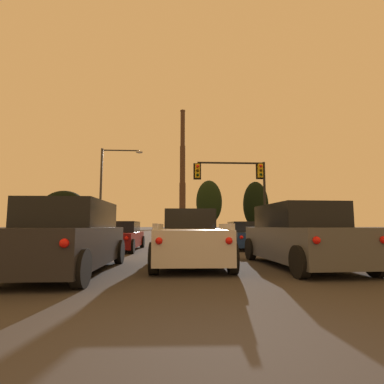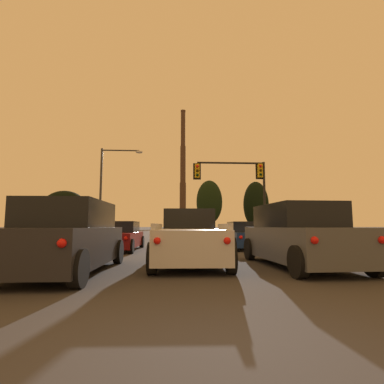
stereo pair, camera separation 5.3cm
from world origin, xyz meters
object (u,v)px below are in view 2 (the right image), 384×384
at_px(suv_right_lane_second, 298,236).
at_px(smokestack, 183,181).
at_px(sedan_left_lane_front, 120,237).
at_px(pickup_truck_center_lane_second, 190,238).
at_px(traffic_light_overhead_right, 241,180).
at_px(suv_left_lane_second, 68,238).
at_px(sedan_right_lane_front, 246,236).
at_px(street_lamp, 108,182).

height_order(suv_right_lane_second, smokestack, smokestack).
bearing_deg(suv_right_lane_second, smokestack, 87.37).
bearing_deg(smokestack, suv_right_lane_second, -90.29).
xyz_separation_m(sedan_left_lane_front, pickup_truck_center_lane_second, (3.24, -5.17, 0.14)).
bearing_deg(sedan_left_lane_front, traffic_light_overhead_right, 42.06).
relative_size(suv_left_lane_second, suv_right_lane_second, 0.99).
bearing_deg(suv_left_lane_second, sedan_left_lane_front, 90.43).
height_order(sedan_left_lane_front, traffic_light_overhead_right, traffic_light_overhead_right).
bearing_deg(pickup_truck_center_lane_second, traffic_light_overhead_right, 71.29).
distance_m(sedan_right_lane_front, street_lamp, 15.08).
bearing_deg(pickup_truck_center_lane_second, sedan_left_lane_front, 123.90).
xyz_separation_m(sedan_left_lane_front, suv_right_lane_second, (6.42, -6.44, 0.23)).
height_order(sedan_right_lane_front, traffic_light_overhead_right, traffic_light_overhead_right).
height_order(sedan_left_lane_front, street_lamp, street_lamp).
relative_size(pickup_truck_center_lane_second, smokestack, 0.09).
relative_size(pickup_truck_center_lane_second, traffic_light_overhead_right, 0.92).
xyz_separation_m(sedan_right_lane_front, suv_right_lane_second, (-0.14, -7.25, 0.23)).
bearing_deg(smokestack, sedan_right_lane_front, -90.24).
relative_size(pickup_truck_center_lane_second, street_lamp, 0.68).
xyz_separation_m(traffic_light_overhead_right, street_lamp, (-10.88, 4.72, 0.45)).
relative_size(pickup_truck_center_lane_second, suv_right_lane_second, 1.12).
bearing_deg(sedan_left_lane_front, street_lamp, 106.48).
relative_size(pickup_truck_center_lane_second, sedan_right_lane_front, 1.17).
bearing_deg(suv_right_lane_second, sedan_left_lane_front, 132.57).
bearing_deg(suv_left_lane_second, smokestack, 88.01).
relative_size(suv_right_lane_second, smokestack, 0.08).
height_order(pickup_truck_center_lane_second, smokestack, smokestack).
bearing_deg(traffic_light_overhead_right, suv_left_lane_second, -118.98).
xyz_separation_m(pickup_truck_center_lane_second, sedan_right_lane_front, (3.33, 5.98, -0.14)).
bearing_deg(suv_left_lane_second, suv_right_lane_second, 7.89).
distance_m(sedan_right_lane_front, suv_left_lane_second, 10.43).
distance_m(pickup_truck_center_lane_second, smokestack, 150.12).
xyz_separation_m(street_lamp, smokestack, (10.35, 131.47, 20.05)).
distance_m(street_lamp, smokestack, 133.39).
relative_size(sedan_left_lane_front, pickup_truck_center_lane_second, 0.85).
bearing_deg(smokestack, street_lamp, -94.50).
distance_m(sedan_left_lane_front, suv_left_lane_second, 7.25).
xyz_separation_m(sedan_left_lane_front, traffic_light_overhead_right, (7.70, 6.72, 3.95)).
height_order(street_lamp, smokestack, smokestack).
height_order(suv_left_lane_second, traffic_light_overhead_right, traffic_light_overhead_right).
bearing_deg(suv_left_lane_second, traffic_light_overhead_right, 61.78).
bearing_deg(pickup_truck_center_lane_second, smokestack, 90.31).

